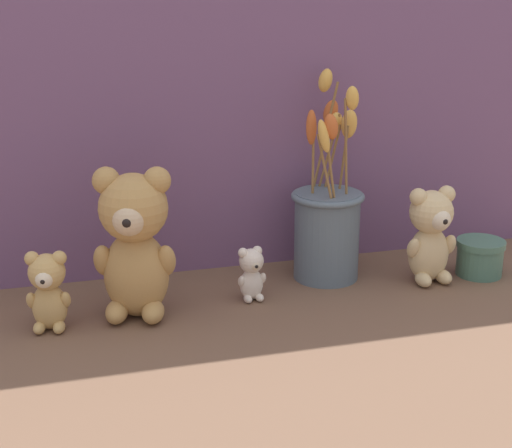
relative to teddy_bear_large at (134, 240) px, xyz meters
name	(u,v)px	position (x,y,z in m)	size (l,w,h in m)	color
ground_plane	(259,301)	(0.19, 0.00, -0.12)	(4.00, 4.00, 0.00)	brown
backdrop_wall	(232,59)	(0.19, 0.17, 0.24)	(1.24, 0.02, 0.72)	#704C70
teddy_bear_large	(134,240)	(0.00, 0.00, 0.00)	(0.13, 0.12, 0.23)	tan
teddy_bear_medium	(431,233)	(0.49, 0.01, -0.03)	(0.09, 0.08, 0.16)	#DBBC84
teddy_bear_small	(48,289)	(-0.13, -0.01, -0.06)	(0.07, 0.06, 0.12)	tan
teddy_bear_tiny	(252,272)	(0.18, 0.01, -0.07)	(0.05, 0.04, 0.09)	beige
flower_vase	(327,223)	(0.33, 0.07, -0.02)	(0.12, 0.13, 0.35)	slate
decorative_tin_tall	(480,257)	(0.58, 0.01, -0.09)	(0.08, 0.08, 0.06)	#47705B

